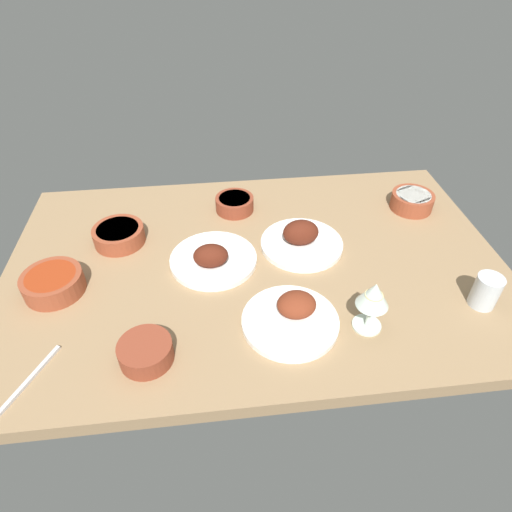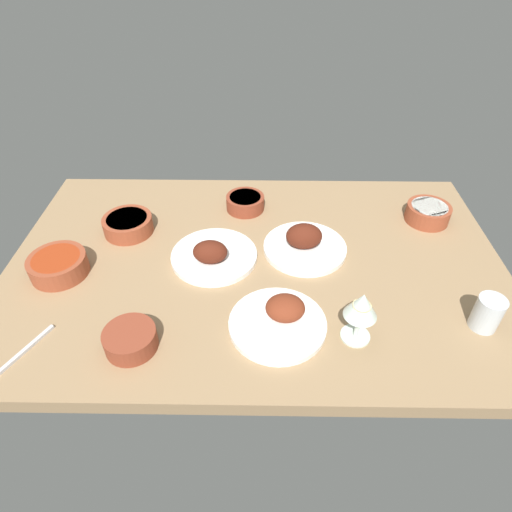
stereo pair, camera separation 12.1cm
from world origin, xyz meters
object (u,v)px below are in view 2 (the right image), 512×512
at_px(plate_center_main, 280,319).
at_px(bowl_potatoes, 128,224).
at_px(bowl_pasta, 245,202).
at_px(plate_far_side, 213,255).
at_px(bowl_sauce, 58,265).
at_px(water_tumbler, 487,313).
at_px(fork_loose, 22,353).
at_px(wine_glass, 362,308).
at_px(bowl_onions, 130,339).
at_px(plate_near_viewer, 304,243).
at_px(bowl_cream, 428,212).

relative_size(plate_center_main, bowl_potatoes, 1.58).
bearing_deg(bowl_pasta, bowl_potatoes, 20.21).
xyz_separation_m(plate_center_main, bowl_potatoes, (0.45, -0.37, 0.01)).
distance_m(plate_far_side, bowl_sauce, 0.42).
relative_size(water_tumbler, fork_loose, 0.49).
xyz_separation_m(plate_far_side, wine_glass, (-0.36, 0.27, 0.08)).
bearing_deg(plate_center_main, bowl_onions, 11.84).
xyz_separation_m(bowl_pasta, wine_glass, (-0.28, 0.53, 0.07)).
height_order(plate_far_side, bowl_sauce, plate_far_side).
distance_m(plate_center_main, bowl_pasta, 0.51).
height_order(bowl_onions, fork_loose, bowl_onions).
xyz_separation_m(bowl_sauce, bowl_potatoes, (-0.14, -0.19, -0.00)).
height_order(plate_center_main, bowl_potatoes, plate_center_main).
distance_m(wine_glass, fork_loose, 0.77).
height_order(plate_near_viewer, bowl_pasta, plate_near_viewer).
xyz_separation_m(bowl_cream, wine_glass, (0.30, 0.48, 0.07)).
xyz_separation_m(bowl_pasta, water_tumbler, (-0.59, 0.50, 0.02)).
bearing_deg(bowl_potatoes, bowl_pasta, -159.79).
distance_m(plate_near_viewer, fork_loose, 0.77).
bearing_deg(bowl_cream, fork_loose, 26.86).
height_order(bowl_sauce, bowl_onions, bowl_sauce).
xyz_separation_m(bowl_sauce, bowl_pasta, (-0.50, -0.32, -0.00)).
bearing_deg(bowl_potatoes, bowl_cream, -175.49).
bearing_deg(bowl_cream, plate_near_viewer, 21.33).
height_order(bowl_potatoes, bowl_pasta, bowl_potatoes).
bearing_deg(plate_near_viewer, bowl_onions, 40.34).
bearing_deg(plate_center_main, fork_loose, 9.47).
bearing_deg(bowl_sauce, bowl_onions, 135.80).
relative_size(bowl_onions, bowl_cream, 0.89).
distance_m(bowl_cream, bowl_pasta, 0.58).
distance_m(bowl_onions, fork_loose, 0.25).
relative_size(bowl_potatoes, fork_loose, 0.82).
height_order(bowl_onions, wine_glass, wine_glass).
bearing_deg(bowl_sauce, plate_center_main, 163.58).
xyz_separation_m(bowl_onions, bowl_potatoes, (0.11, -0.44, 0.00)).
distance_m(bowl_potatoes, bowl_pasta, 0.38).
distance_m(bowl_sauce, bowl_onions, 0.36).
bearing_deg(bowl_sauce, wine_glass, 164.73).
bearing_deg(bowl_sauce, bowl_cream, -166.12).
distance_m(bowl_onions, water_tumbler, 0.83).
height_order(bowl_potatoes, fork_loose, bowl_potatoes).
height_order(plate_near_viewer, plate_far_side, plate_near_viewer).
bearing_deg(bowl_sauce, bowl_potatoes, -126.66).
relative_size(plate_center_main, fork_loose, 1.30).
distance_m(bowl_onions, wine_glass, 0.53).
bearing_deg(bowl_sauce, water_tumbler, 170.94).
bearing_deg(water_tumbler, plate_center_main, 0.35).
relative_size(plate_center_main, bowl_cream, 1.74).
xyz_separation_m(plate_near_viewer, bowl_cream, (-0.40, -0.16, 0.01)).
bearing_deg(bowl_potatoes, wine_glass, 147.39).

